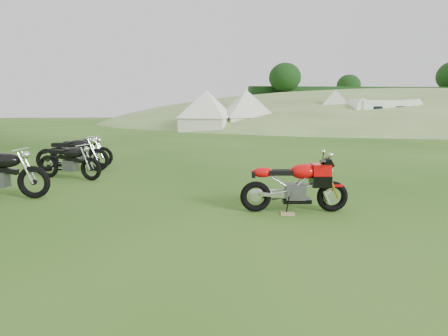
{
  "coord_description": "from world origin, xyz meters",
  "views": [
    {
      "loc": [
        -0.84,
        -6.54,
        1.74
      ],
      "look_at": [
        -0.28,
        0.4,
        0.61
      ],
      "focal_mm": 30.0,
      "sensor_mm": 36.0,
      "label": 1
    }
  ],
  "objects_px": {
    "tent_mid": "(246,111)",
    "tent_right": "(335,111)",
    "caravan": "(383,116)",
    "vintage_moto_c": "(81,150)",
    "vintage_moto_d": "(72,153)",
    "tent_left": "(207,112)",
    "vintage_moto_a": "(69,160)",
    "plywood_board": "(288,214)",
    "sport_motorcycle": "(294,182)"
  },
  "relations": [
    {
      "from": "plywood_board",
      "to": "tent_mid",
      "type": "xyz_separation_m",
      "value": [
        2.42,
        22.38,
        1.43
      ]
    },
    {
      "from": "caravan",
      "to": "vintage_moto_a",
      "type": "bearing_deg",
      "value": -134.03
    },
    {
      "from": "sport_motorcycle",
      "to": "vintage_moto_d",
      "type": "distance_m",
      "value": 6.67
    },
    {
      "from": "vintage_moto_a",
      "to": "caravan",
      "type": "xyz_separation_m",
      "value": [
        16.64,
        16.8,
        0.68
      ]
    },
    {
      "from": "caravan",
      "to": "vintage_moto_d",
      "type": "bearing_deg",
      "value": -136.56
    },
    {
      "from": "sport_motorcycle",
      "to": "tent_mid",
      "type": "height_order",
      "value": "tent_mid"
    },
    {
      "from": "plywood_board",
      "to": "sport_motorcycle",
      "type": "bearing_deg",
      "value": 48.59
    },
    {
      "from": "tent_right",
      "to": "caravan",
      "type": "bearing_deg",
      "value": -15.19
    },
    {
      "from": "tent_right",
      "to": "caravan",
      "type": "relative_size",
      "value": 0.68
    },
    {
      "from": "plywood_board",
      "to": "tent_right",
      "type": "distance_m",
      "value": 24.03
    },
    {
      "from": "tent_mid",
      "to": "caravan",
      "type": "distance_m",
      "value": 9.9
    },
    {
      "from": "vintage_moto_c",
      "to": "tent_mid",
      "type": "relative_size",
      "value": 0.55
    },
    {
      "from": "tent_mid",
      "to": "caravan",
      "type": "relative_size",
      "value": 0.69
    },
    {
      "from": "vintage_moto_a",
      "to": "tent_right",
      "type": "height_order",
      "value": "tent_right"
    },
    {
      "from": "plywood_board",
      "to": "tent_mid",
      "type": "relative_size",
      "value": 0.07
    },
    {
      "from": "vintage_moto_a",
      "to": "tent_left",
      "type": "relative_size",
      "value": 0.54
    },
    {
      "from": "tent_left",
      "to": "tent_right",
      "type": "relative_size",
      "value": 0.98
    },
    {
      "from": "tent_left",
      "to": "tent_mid",
      "type": "relative_size",
      "value": 0.98
    },
    {
      "from": "vintage_moto_d",
      "to": "tent_left",
      "type": "xyz_separation_m",
      "value": [
        4.28,
        17.03,
        0.9
      ]
    },
    {
      "from": "vintage_moto_d",
      "to": "tent_right",
      "type": "distance_m",
      "value": 22.5
    },
    {
      "from": "sport_motorcycle",
      "to": "vintage_moto_a",
      "type": "distance_m",
      "value": 5.73
    },
    {
      "from": "plywood_board",
      "to": "tent_right",
      "type": "relative_size",
      "value": 0.07
    },
    {
      "from": "sport_motorcycle",
      "to": "tent_left",
      "type": "bearing_deg",
      "value": 96.41
    },
    {
      "from": "vintage_moto_c",
      "to": "tent_right",
      "type": "xyz_separation_m",
      "value": [
        14.05,
        16.73,
        0.96
      ]
    },
    {
      "from": "plywood_board",
      "to": "caravan",
      "type": "xyz_separation_m",
      "value": [
        12.08,
        20.23,
        1.13
      ]
    },
    {
      "from": "tent_left",
      "to": "vintage_moto_d",
      "type": "bearing_deg",
      "value": -84.81
    },
    {
      "from": "tent_mid",
      "to": "tent_right",
      "type": "bearing_deg",
      "value": -13.5
    },
    {
      "from": "tent_mid",
      "to": "caravan",
      "type": "xyz_separation_m",
      "value": [
        9.66,
        -2.15,
        -0.31
      ]
    },
    {
      "from": "tent_mid",
      "to": "caravan",
      "type": "height_order",
      "value": "tent_mid"
    },
    {
      "from": "tent_left",
      "to": "caravan",
      "type": "distance_m",
      "value": 12.72
    },
    {
      "from": "plywood_board",
      "to": "caravan",
      "type": "relative_size",
      "value": 0.05
    },
    {
      "from": "vintage_moto_c",
      "to": "sport_motorcycle",
      "type": "bearing_deg",
      "value": -37.98
    },
    {
      "from": "vintage_moto_c",
      "to": "vintage_moto_d",
      "type": "xyz_separation_m",
      "value": [
        -0.0,
        -0.82,
        0.03
      ]
    },
    {
      "from": "caravan",
      "to": "sport_motorcycle",
      "type": "bearing_deg",
      "value": -120.05
    },
    {
      "from": "sport_motorcycle",
      "to": "vintage_moto_c",
      "type": "height_order",
      "value": "sport_motorcycle"
    },
    {
      "from": "vintage_moto_a",
      "to": "caravan",
      "type": "relative_size",
      "value": 0.36
    },
    {
      "from": "caravan",
      "to": "plywood_board",
      "type": "bearing_deg",
      "value": -120.14
    },
    {
      "from": "tent_left",
      "to": "tent_mid",
      "type": "xyz_separation_m",
      "value": [
        2.98,
        0.75,
        0.03
      ]
    },
    {
      "from": "plywood_board",
      "to": "caravan",
      "type": "height_order",
      "value": "caravan"
    },
    {
      "from": "vintage_moto_c",
      "to": "plywood_board",
      "type": "bearing_deg",
      "value": -39.66
    },
    {
      "from": "sport_motorcycle",
      "to": "vintage_moto_c",
      "type": "bearing_deg",
      "value": 137.98
    },
    {
      "from": "vintage_moto_c",
      "to": "tent_mid",
      "type": "distance_m",
      "value": 18.48
    },
    {
      "from": "vintage_moto_a",
      "to": "tent_mid",
      "type": "height_order",
      "value": "tent_mid"
    },
    {
      "from": "tent_left",
      "to": "tent_right",
      "type": "height_order",
      "value": "tent_right"
    },
    {
      "from": "vintage_moto_a",
      "to": "tent_mid",
      "type": "distance_m",
      "value": 20.21
    },
    {
      "from": "caravan",
      "to": "vintage_moto_c",
      "type": "bearing_deg",
      "value": -138.09
    },
    {
      "from": "vintage_moto_d",
      "to": "tent_mid",
      "type": "relative_size",
      "value": 0.58
    },
    {
      "from": "plywood_board",
      "to": "tent_left",
      "type": "xyz_separation_m",
      "value": [
        -0.56,
        21.63,
        1.4
      ]
    },
    {
      "from": "vintage_moto_d",
      "to": "caravan",
      "type": "bearing_deg",
      "value": 47.19
    },
    {
      "from": "plywood_board",
      "to": "vintage_moto_c",
      "type": "xyz_separation_m",
      "value": [
        -4.84,
        5.42,
        0.47
      ]
    }
  ]
}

